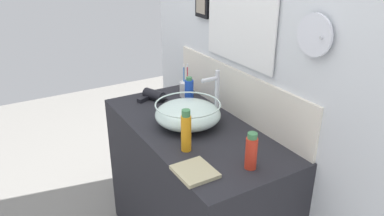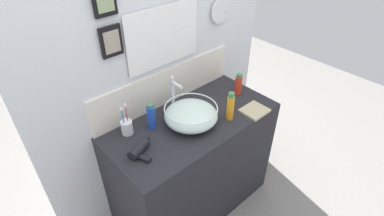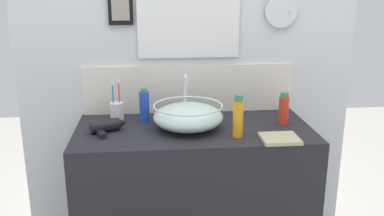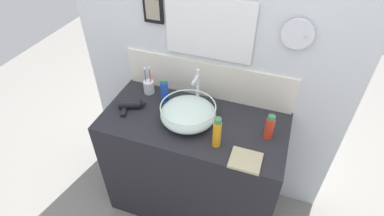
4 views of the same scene
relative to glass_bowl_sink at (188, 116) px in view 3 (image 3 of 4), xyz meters
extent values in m
cube|color=#232328|center=(0.03, 0.01, -0.49)|extent=(1.14, 0.55, 0.84)
cube|color=silver|center=(0.03, 0.32, 0.36)|extent=(1.79, 0.06, 2.54)
cube|color=silver|center=(0.03, 0.28, 0.07)|extent=(1.12, 0.02, 0.26)
cube|color=white|center=(0.03, 0.28, 0.42)|extent=(0.47, 0.01, 0.31)
cube|color=white|center=(0.03, 0.27, 0.42)|extent=(0.53, 0.01, 0.37)
cylinder|color=silver|center=(0.51, 0.27, 0.47)|extent=(0.17, 0.01, 0.17)
cylinder|color=silver|center=(0.55, 0.28, 0.47)|extent=(0.01, 0.06, 0.01)
cube|color=black|center=(-0.31, 0.27, 0.49)|extent=(0.12, 0.02, 0.17)
cube|color=gray|center=(-0.31, 0.27, 0.49)|extent=(0.09, 0.01, 0.12)
ellipsoid|color=silver|center=(0.00, 0.00, 0.00)|extent=(0.33, 0.33, 0.12)
torus|color=silver|center=(0.00, 0.00, 0.05)|extent=(0.33, 0.33, 0.01)
torus|color=#B2B7BC|center=(0.00, 0.00, -0.06)|extent=(0.13, 0.13, 0.01)
cylinder|color=silver|center=(0.00, 0.17, 0.05)|extent=(0.02, 0.02, 0.23)
cylinder|color=silver|center=(0.00, 0.13, 0.16)|extent=(0.02, 0.09, 0.02)
cylinder|color=silver|center=(0.00, 0.17, 0.19)|extent=(0.02, 0.02, 0.03)
cylinder|color=black|center=(-0.39, 0.00, -0.03)|extent=(0.15, 0.11, 0.06)
cone|color=black|center=(-0.31, 0.03, -0.03)|extent=(0.06, 0.06, 0.05)
cube|color=black|center=(-0.41, -0.06, -0.05)|extent=(0.06, 0.09, 0.02)
cylinder|color=white|center=(-0.35, 0.18, -0.02)|extent=(0.07, 0.07, 0.09)
cylinder|color=#D83F4C|center=(-0.34, 0.19, 0.03)|extent=(0.01, 0.01, 0.18)
cube|color=white|center=(-0.34, 0.19, 0.13)|extent=(0.01, 0.01, 0.02)
cylinder|color=blue|center=(-0.37, 0.18, 0.03)|extent=(0.01, 0.01, 0.18)
cube|color=white|center=(-0.37, 0.18, 0.13)|extent=(0.01, 0.01, 0.02)
cylinder|color=blue|center=(-0.21, 0.13, 0.01)|extent=(0.05, 0.05, 0.16)
cylinder|color=#3F7F4C|center=(-0.21, 0.13, 0.10)|extent=(0.03, 0.03, 0.02)
cylinder|color=orange|center=(0.21, -0.13, 0.02)|extent=(0.05, 0.05, 0.17)
cylinder|color=#3F7F4C|center=(0.21, -0.13, 0.12)|extent=(0.04, 0.04, 0.03)
cylinder|color=red|center=(0.48, 0.02, 0.01)|extent=(0.05, 0.05, 0.14)
cylinder|color=#3F7F4C|center=(0.48, 0.02, 0.09)|extent=(0.04, 0.04, 0.02)
cube|color=tan|center=(0.39, -0.19, -0.06)|extent=(0.17, 0.15, 0.02)
camera|label=1|loc=(1.49, -0.85, 0.79)|focal=35.00mm
camera|label=2|loc=(-0.98, -1.10, 1.13)|focal=28.00mm
camera|label=3|loc=(-0.17, -1.94, 0.61)|focal=40.00mm
camera|label=4|loc=(0.47, -1.26, 1.17)|focal=28.00mm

